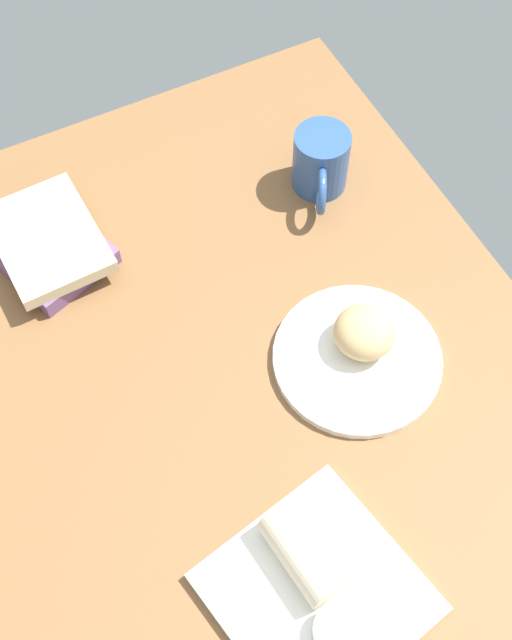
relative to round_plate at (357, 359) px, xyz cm
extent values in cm
cube|color=brown|center=(-4.82, -17.75, -2.70)|extent=(110.00, 90.00, 4.00)
cylinder|color=white|center=(0.00, 0.00, 0.00)|extent=(23.46, 23.46, 1.40)
ellipsoid|color=tan|center=(-1.54, 1.63, 3.73)|extent=(10.47, 10.51, 6.07)
cube|color=white|center=(25.16, -20.29, 0.10)|extent=(26.52, 26.52, 1.60)
cylinder|color=silver|center=(30.22, -20.74, 2.25)|extent=(5.40, 5.40, 2.71)
cylinder|color=#C85423|center=(30.22, -20.74, 3.31)|extent=(4.43, 4.43, 0.40)
cylinder|color=beige|center=(21.12, -19.92, 3.85)|extent=(12.20, 7.28, 5.90)
cube|color=#6B4C7A|center=(-36.85, -32.39, 0.75)|extent=(22.09, 19.10, 2.91)
cube|color=beige|center=(-36.15, -31.67, 3.32)|extent=(19.57, 15.14, 2.23)
cylinder|color=#2D518C|center=(-30.56, 10.89, 4.39)|extent=(8.67, 8.67, 10.19)
cylinder|color=#A0704B|center=(-30.56, 10.89, 8.89)|extent=(7.11, 7.11, 0.40)
torus|color=#2D518C|center=(-25.26, 8.03, 4.39)|extent=(7.01, 4.53, 7.31)
camera|label=1|loc=(41.62, -36.71, 101.50)|focal=46.51mm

